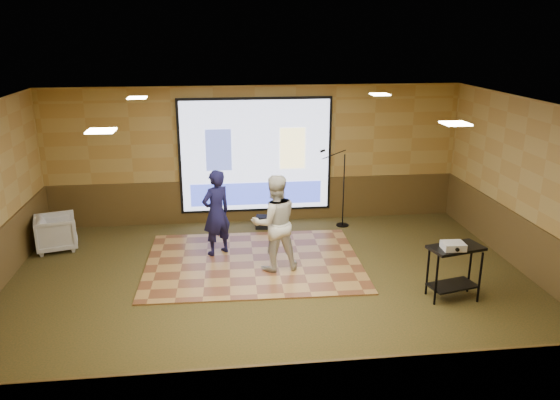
{
  "coord_description": "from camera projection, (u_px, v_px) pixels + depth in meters",
  "views": [
    {
      "loc": [
        -0.85,
        -8.12,
        4.12
      ],
      "look_at": [
        0.22,
        0.81,
        1.3
      ],
      "focal_mm": 35.0,
      "sensor_mm": 36.0,
      "label": 1
    }
  ],
  "objects": [
    {
      "name": "projector",
      "position": [
        453.0,
        246.0,
        8.37
      ],
      "size": [
        0.34,
        0.29,
        0.11
      ],
      "primitive_type": "cube",
      "rotation": [
        0.0,
        0.0,
        -0.04
      ],
      "color": "silver",
      "rests_on": "av_table"
    },
    {
      "name": "duffel_bag",
      "position": [
        266.0,
        222.0,
        11.81
      ],
      "size": [
        0.46,
        0.35,
        0.26
      ],
      "primitive_type": "cube",
      "rotation": [
        0.0,
        0.0,
        -0.17
      ],
      "color": "black",
      "rests_on": "ground"
    },
    {
      "name": "mic_stand",
      "position": [
        341.0,
        204.0,
        11.83
      ],
      "size": [
        0.68,
        0.28,
        1.73
      ],
      "rotation": [
        0.0,
        0.0,
        -0.43
      ],
      "color": "black",
      "rests_on": "ground"
    },
    {
      "name": "player_left",
      "position": [
        216.0,
        213.0,
        10.19
      ],
      "size": [
        0.72,
        0.66,
        1.64
      ],
      "primitive_type": "imported",
      "rotation": [
        0.0,
        0.0,
        3.73
      ],
      "color": "#151440",
      "rests_on": "dance_floor"
    },
    {
      "name": "player_right",
      "position": [
        275.0,
        223.0,
        9.52
      ],
      "size": [
        0.94,
        0.78,
        1.73
      ],
      "primitive_type": "imported",
      "rotation": [
        0.0,
        0.0,
        3.31
      ],
      "color": "silver",
      "rests_on": "dance_floor"
    },
    {
      "name": "downlight_nw",
      "position": [
        137.0,
        98.0,
        9.59
      ],
      "size": [
        0.32,
        0.32,
        0.02
      ],
      "primitive_type": "cube",
      "color": "beige",
      "rests_on": "room_shell"
    },
    {
      "name": "av_table",
      "position": [
        455.0,
        263.0,
        8.58
      ],
      "size": [
        0.84,
        0.44,
        0.89
      ],
      "rotation": [
        0.0,
        0.0,
        0.24
      ],
      "color": "black",
      "rests_on": "ground"
    },
    {
      "name": "downlight_se",
      "position": [
        456.0,
        124.0,
        6.96
      ],
      "size": [
        0.32,
        0.32,
        0.02
      ],
      "primitive_type": "cube",
      "color": "beige",
      "rests_on": "room_shell"
    },
    {
      "name": "downlight_ne",
      "position": [
        380.0,
        94.0,
        10.09
      ],
      "size": [
        0.32,
        0.32,
        0.02
      ],
      "primitive_type": "cube",
      "color": "beige",
      "rests_on": "room_shell"
    },
    {
      "name": "dance_floor",
      "position": [
        253.0,
        262.0,
        10.08
      ],
      "size": [
        3.99,
        3.08,
        0.03
      ],
      "primitive_type": "cube",
      "rotation": [
        0.0,
        0.0,
        -0.03
      ],
      "color": "#A8783D",
      "rests_on": "ground"
    },
    {
      "name": "wainscot_right",
      "position": [
        531.0,
        251.0,
        9.39
      ],
      "size": [
        0.04,
        7.0,
        0.95
      ],
      "primitive_type": "cube",
      "color": "#533F1B",
      "rests_on": "ground"
    },
    {
      "name": "projector_screen",
      "position": [
        256.0,
        157.0,
        11.84
      ],
      "size": [
        3.32,
        0.06,
        2.52
      ],
      "color": "black",
      "rests_on": "room_shell"
    },
    {
      "name": "wainscot_back",
      "position": [
        256.0,
        200.0,
        12.18
      ],
      "size": [
        9.0,
        0.04,
        0.95
      ],
      "primitive_type": "cube",
      "color": "#533F1B",
      "rests_on": "ground"
    },
    {
      "name": "banquet_chair",
      "position": [
        56.0,
        233.0,
        10.6
      ],
      "size": [
        0.92,
        0.91,
        0.69
      ],
      "primitive_type": "imported",
      "rotation": [
        0.0,
        0.0,
        1.85
      ],
      "color": "gray",
      "rests_on": "ground"
    },
    {
      "name": "room_shell",
      "position": [
        272.0,
        167.0,
        8.4
      ],
      "size": [
        9.04,
        7.04,
        3.02
      ],
      "color": "#AE8F48",
      "rests_on": "ground"
    },
    {
      "name": "downlight_sw",
      "position": [
        101.0,
        131.0,
        6.46
      ],
      "size": [
        0.32,
        0.32,
        0.02
      ],
      "primitive_type": "cube",
      "color": "beige",
      "rests_on": "room_shell"
    },
    {
      "name": "ground",
      "position": [
        273.0,
        290.0,
        9.02
      ],
      "size": [
        9.0,
        9.0,
        0.0
      ],
      "primitive_type": "plane",
      "color": "#2B3216",
      "rests_on": "ground"
    }
  ]
}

